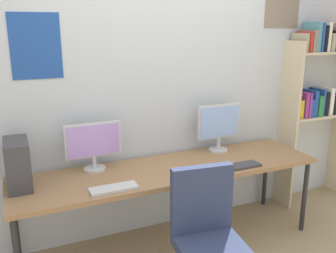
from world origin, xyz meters
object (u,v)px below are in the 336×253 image
Objects in this scene: pc_tower at (18,164)px; computer_mouse at (183,171)px; monitor_right at (219,125)px; desk at (170,173)px; keyboard_left at (114,188)px; keyboard_right at (241,166)px; office_chair at (208,253)px; monitor_left at (93,144)px; bookshelf at (318,89)px.

computer_mouse is at bearing -10.99° from pc_tower.
monitor_right is at bearing 3.59° from pc_tower.
pc_tower is at bearing 175.19° from desk.
computer_mouse reaches higher than keyboard_left.
computer_mouse is (1.24, -0.24, -0.17)m from pc_tower.
computer_mouse is at bearing 170.02° from keyboard_right.
office_chair reaches higher than computer_mouse.
office_chair reaches higher than keyboard_left.
monitor_left reaches higher than keyboard_right.
pc_tower is at bearing -176.41° from monitor_right.
bookshelf is at bearing 7.17° from desk.
computer_mouse is (-0.55, -0.35, -0.24)m from monitor_right.
monitor_right reaches higher than keyboard_left.
office_chair is 1.32m from monitor_right.
keyboard_left is 1.03× the size of keyboard_right.
pc_tower reaches higher than keyboard_left.
computer_mouse is (0.65, -0.35, -0.21)m from monitor_left.
office_chair is at bearing -61.25° from monitor_left.
bookshelf is at bearing 10.90° from keyboard_left.
bookshelf is 2.49m from keyboard_left.
office_chair is (-0.06, -0.77, -0.29)m from desk.
monitor_left is (-2.43, -0.02, -0.30)m from bookshelf.
office_chair is 2.88× the size of keyboard_right.
monitor_left is 0.60m from pc_tower.
desk is at bearing -160.52° from monitor_right.
pc_tower is (-0.59, -0.11, -0.04)m from monitor_left.
keyboard_right is at bearing 40.85° from office_chair.
bookshelf is at bearing 11.76° from computer_mouse.
office_chair is (-1.89, -1.00, -0.86)m from bookshelf.
keyboard_right is at bearing -9.98° from computer_mouse.
monitor_left is 1.28× the size of pc_tower.
monitor_right is at bearing 19.48° from desk.
pc_tower is 1.06× the size of keyboard_right.
office_chair is 2.73× the size of pc_tower.
monitor_left is at bearing 95.17° from keyboard_left.
monitor_right is 1.28× the size of keyboard_left.
monitor_right is at bearing 84.83° from keyboard_right.
monitor_left reaches higher than computer_mouse.
desk is 0.61m from keyboard_left.
computer_mouse is at bearing -28.48° from monitor_left.
monitor_left is 1.31× the size of keyboard_left.
office_chair is 0.73m from computer_mouse.
desk is 7.38× the size of keyboard_left.
keyboard_left is (-0.56, -0.23, 0.06)m from desk.
bookshelf reaches higher than pc_tower.
pc_tower is at bearing 169.31° from keyboard_right.
keyboard_left is 1.12m from keyboard_right.
monitor_left is 4.85× the size of computer_mouse.
desk is at bearing 85.36° from office_chair.
keyboard_right is (0.56, -0.23, 0.06)m from desk.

